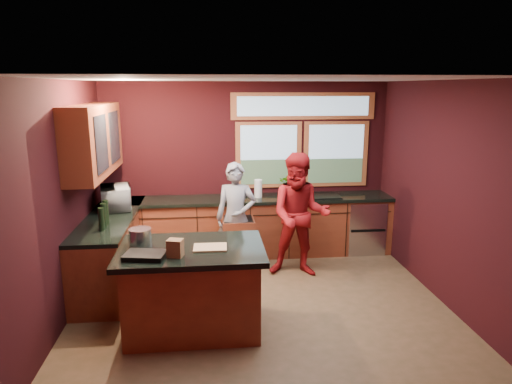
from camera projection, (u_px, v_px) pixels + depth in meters
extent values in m
plane|color=brown|center=(261.00, 302.00, 5.68)|extent=(4.50, 4.50, 0.00)
cube|color=black|center=(247.00, 168.00, 7.31)|extent=(4.50, 0.02, 2.70)
cube|color=black|center=(291.00, 259.00, 3.44)|extent=(4.50, 0.02, 2.70)
cube|color=black|center=(63.00, 202.00, 5.15)|extent=(0.02, 4.00, 2.70)
cube|color=black|center=(443.00, 192.00, 5.60)|extent=(0.02, 4.00, 2.70)
cube|color=silver|center=(261.00, 79.00, 5.07)|extent=(4.50, 4.00, 0.02)
cube|color=#91B1C9|center=(269.00, 155.00, 7.29)|extent=(1.06, 0.02, 1.06)
cube|color=#91B1C9|center=(336.00, 154.00, 7.40)|extent=(1.06, 0.02, 1.06)
cube|color=#9A502C|center=(304.00, 106.00, 7.17)|extent=(2.30, 0.02, 0.42)
cube|color=#5F2516|center=(94.00, 140.00, 5.85)|extent=(0.36, 1.80, 0.90)
cube|color=#5F2516|center=(249.00, 227.00, 7.23)|extent=(4.50, 0.60, 0.88)
cube|color=black|center=(249.00, 199.00, 7.11)|extent=(4.50, 0.64, 0.05)
cube|color=#B7B7BC|center=(362.00, 225.00, 7.40)|extent=(0.60, 0.58, 0.85)
cube|color=black|center=(318.00, 198.00, 7.19)|extent=(0.66, 0.46, 0.05)
cube|color=#5F2516|center=(112.00, 251.00, 6.21)|extent=(0.60, 2.30, 0.88)
cube|color=black|center=(110.00, 218.00, 6.10)|extent=(0.64, 2.30, 0.05)
cube|color=#5F2516|center=(193.00, 291.00, 4.98)|extent=(1.40, 0.90, 0.88)
cube|color=black|center=(191.00, 250.00, 4.87)|extent=(1.55, 1.05, 0.06)
imported|color=slate|center=(236.00, 218.00, 6.51)|extent=(0.64, 0.48, 1.59)
imported|color=maroon|center=(300.00, 215.00, 6.33)|extent=(0.97, 0.82, 1.75)
imported|color=#999999|center=(116.00, 198.00, 6.42)|extent=(0.52, 0.66, 0.32)
imported|color=#999999|center=(290.00, 184.00, 7.19)|extent=(0.35, 0.31, 0.39)
cylinder|color=white|center=(258.00, 189.00, 7.10)|extent=(0.12, 0.12, 0.28)
cube|color=#A98157|center=(210.00, 248.00, 4.83)|extent=(0.36, 0.26, 0.02)
cylinder|color=silver|center=(140.00, 237.00, 4.93)|extent=(0.24, 0.24, 0.18)
cube|color=brown|center=(175.00, 248.00, 4.58)|extent=(0.18, 0.16, 0.18)
cube|color=black|center=(145.00, 255.00, 4.57)|extent=(0.44, 0.35, 0.05)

